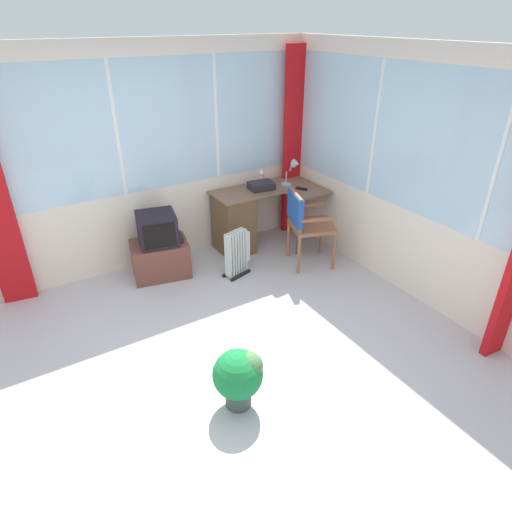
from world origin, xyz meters
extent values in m
cube|color=#BBB5BE|center=(0.00, 0.00, -0.03)|extent=(5.72, 5.19, 0.06)
cube|color=#F0DCCA|center=(0.00, 2.13, 0.46)|extent=(4.72, 0.06, 0.93)
cube|color=silver|center=(0.00, 2.13, 1.63)|extent=(4.63, 0.06, 1.41)
cube|color=#F0DCCA|center=(0.00, 2.13, 2.43)|extent=(4.72, 0.06, 0.18)
cube|color=white|center=(0.00, 2.13, 1.63)|extent=(0.04, 0.07, 1.41)
cube|color=white|center=(1.18, 2.13, 1.63)|extent=(0.04, 0.07, 1.41)
cube|color=#F0DCCA|center=(2.39, 0.00, 0.46)|extent=(0.06, 4.19, 0.93)
cube|color=silver|center=(2.39, 0.00, 1.63)|extent=(0.06, 4.11, 1.41)
cube|color=#F0DCCA|center=(2.39, 0.00, 2.43)|extent=(0.06, 4.19, 0.18)
cube|color=white|center=(2.39, -0.70, 1.63)|extent=(0.07, 0.04, 1.41)
cube|color=white|center=(2.39, 0.70, 1.63)|extent=(0.07, 0.04, 1.41)
cube|color=red|center=(2.26, 2.00, 1.21)|extent=(0.33, 0.09, 2.42)
cube|color=brown|center=(1.67, 1.81, 0.76)|extent=(1.35, 0.52, 0.02)
cube|color=brown|center=(2.08, 1.40, 0.76)|extent=(0.52, 0.31, 0.02)
cube|color=brown|center=(1.22, 1.81, 0.37)|extent=(0.40, 0.48, 0.74)
cylinder|color=#4C4C51|center=(1.86, 1.29, 0.38)|extent=(0.04, 0.04, 0.75)
cylinder|color=#4C4C51|center=(1.03, 2.03, 0.38)|extent=(0.04, 0.04, 0.75)
cylinder|color=#B2B7BC|center=(1.98, 1.75, 0.79)|extent=(0.13, 0.13, 0.02)
cylinder|color=#B2B7BC|center=(1.98, 1.75, 0.87)|extent=(0.02, 0.02, 0.16)
cylinder|color=#B2B7BC|center=(2.03, 1.72, 1.03)|extent=(0.02, 0.07, 0.15)
cone|color=#B2B7BC|center=(2.08, 1.68, 1.06)|extent=(0.13, 0.12, 0.12)
cube|color=black|center=(2.04, 1.51, 0.79)|extent=(0.11, 0.15, 0.02)
cylinder|color=pink|center=(1.70, 1.92, 0.86)|extent=(0.06, 0.06, 0.16)
cone|color=white|center=(1.70, 1.92, 0.96)|extent=(0.06, 0.06, 0.06)
cube|color=#242326|center=(1.62, 1.79, 0.82)|extent=(0.32, 0.26, 0.09)
cylinder|color=#9B5D3F|center=(2.00, 0.76, 0.24)|extent=(0.04, 0.04, 0.48)
cylinder|color=#9B5D3F|center=(2.14, 1.17, 0.24)|extent=(0.04, 0.04, 0.48)
cylinder|color=#9B5D3F|center=(1.58, 0.90, 0.24)|extent=(0.04, 0.04, 0.48)
cylinder|color=#9B5D3F|center=(1.73, 1.32, 0.24)|extent=(0.04, 0.04, 0.48)
cube|color=#9B5D3F|center=(1.86, 1.04, 0.50)|extent=(0.61, 0.61, 0.04)
cube|color=#9B5D3F|center=(1.66, 1.11, 0.73)|extent=(0.17, 0.42, 0.41)
cube|color=#214EA0|center=(1.66, 1.11, 0.75)|extent=(0.20, 0.45, 0.35)
cube|color=#9B5D3F|center=(1.79, 0.83, 0.68)|extent=(0.42, 0.18, 0.03)
cube|color=#9B5D3F|center=(1.94, 1.24, 0.68)|extent=(0.42, 0.18, 0.03)
cube|color=brown|center=(0.19, 1.73, 0.21)|extent=(0.72, 0.56, 0.42)
cube|color=black|center=(0.19, 1.73, 0.60)|extent=(0.49, 0.48, 0.36)
cube|color=black|center=(0.15, 1.53, 0.60)|extent=(0.34, 0.08, 0.28)
cube|color=#262628|center=(0.33, 1.70, 0.45)|extent=(0.30, 0.27, 0.07)
cube|color=silver|center=(0.82, 1.22, 0.30)|extent=(0.05, 0.10, 0.53)
cube|color=silver|center=(0.86, 1.23, 0.30)|extent=(0.05, 0.10, 0.53)
cube|color=silver|center=(0.90, 1.25, 0.30)|extent=(0.05, 0.10, 0.53)
cube|color=silver|center=(0.94, 1.26, 0.30)|extent=(0.05, 0.10, 0.53)
cube|color=silver|center=(0.98, 1.27, 0.30)|extent=(0.05, 0.10, 0.53)
cube|color=silver|center=(1.02, 1.28, 0.30)|extent=(0.05, 0.10, 0.53)
cube|color=silver|center=(1.06, 1.29, 0.30)|extent=(0.05, 0.10, 0.53)
cube|color=black|center=(0.96, 1.19, 0.01)|extent=(0.31, 0.11, 0.03)
cube|color=black|center=(0.92, 1.32, 0.01)|extent=(0.31, 0.11, 0.03)
cube|color=silver|center=(1.10, 1.30, 0.32)|extent=(0.07, 0.10, 0.37)
cylinder|color=#3F4B48|center=(-0.01, -0.47, 0.08)|extent=(0.20, 0.20, 0.17)
sphere|color=#1A7F3D|center=(-0.01, -0.47, 0.31)|extent=(0.39, 0.39, 0.39)
sphere|color=#4A7947|center=(0.06, -0.51, 0.39)|extent=(0.21, 0.21, 0.21)
camera|label=1|loc=(-1.19, -2.65, 2.70)|focal=30.65mm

